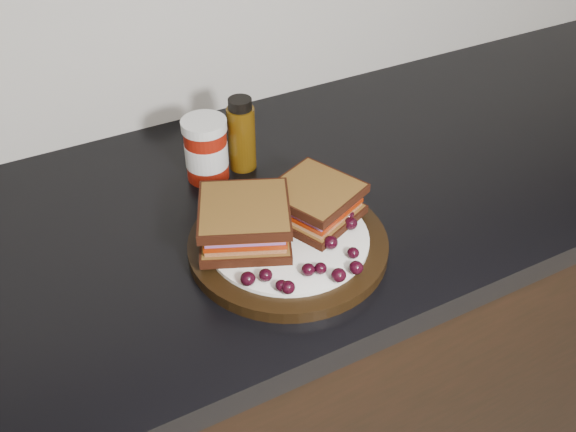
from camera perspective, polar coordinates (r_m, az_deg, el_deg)
name	(u,v)px	position (r m, az deg, el deg)	size (l,w,h in m)	color
base_cabinets	(255,395)	(1.32, -2.99, -15.62)	(3.96, 0.58, 0.86)	black
countertop	(245,219)	(0.99, -3.84, -0.25)	(3.98, 0.60, 0.04)	black
plate	(288,244)	(0.90, 0.00, -2.54)	(0.28, 0.28, 0.02)	black
sandwich_left	(245,222)	(0.87, -3.86, -0.52)	(0.12, 0.12, 0.06)	brown
sandwich_right	(315,202)	(0.91, 2.38, 1.25)	(0.11, 0.11, 0.05)	brown
grape_0	(248,279)	(0.82, -3.59, -5.59)	(0.02, 0.02, 0.02)	black
grape_1	(266,275)	(0.82, -2.00, -5.28)	(0.02, 0.02, 0.02)	black
grape_2	(281,286)	(0.81, -0.59, -6.20)	(0.02, 0.02, 0.02)	black
grape_3	(288,287)	(0.80, 0.01, -6.36)	(0.02, 0.02, 0.02)	black
grape_4	(308,270)	(0.83, 1.82, -4.80)	(0.02, 0.02, 0.02)	black
grape_5	(321,268)	(0.83, 2.92, -4.67)	(0.02, 0.02, 0.02)	black
grape_6	(339,275)	(0.82, 4.53, -5.27)	(0.02, 0.02, 0.02)	black
grape_7	(356,268)	(0.83, 6.07, -4.59)	(0.02, 0.02, 0.02)	black
grape_8	(353,253)	(0.86, 5.81, -3.29)	(0.02, 0.02, 0.02)	black
grape_9	(331,243)	(0.87, 3.81, -2.37)	(0.02, 0.02, 0.02)	black
grape_10	(351,223)	(0.90, 5.59, -0.66)	(0.02, 0.02, 0.02)	black
grape_11	(344,220)	(0.91, 5.00, -0.36)	(0.02, 0.02, 0.02)	black
grape_12	(348,216)	(0.91, 5.34, 0.00)	(0.02, 0.02, 0.02)	black
grape_13	(330,204)	(0.94, 3.78, 1.08)	(0.02, 0.02, 0.02)	black
grape_14	(308,203)	(0.94, 1.76, 1.18)	(0.02, 0.02, 0.01)	black
grape_15	(251,226)	(0.89, -3.34, -0.87)	(0.02, 0.02, 0.02)	black
grape_16	(233,232)	(0.89, -4.91, -1.43)	(0.02, 0.02, 0.02)	black
grape_17	(247,239)	(0.87, -3.67, -2.10)	(0.02, 0.02, 0.02)	black
grape_18	(220,253)	(0.86, -6.06, -3.33)	(0.02, 0.02, 0.02)	black
grape_19	(224,255)	(0.85, -5.73, -3.46)	(0.02, 0.02, 0.02)	black
grape_20	(253,234)	(0.88, -3.12, -1.62)	(0.02, 0.02, 0.02)	black
grape_21	(252,239)	(0.88, -3.24, -2.08)	(0.01, 0.01, 0.01)	black
grape_22	(239,248)	(0.86, -4.38, -2.84)	(0.02, 0.02, 0.01)	black
condiment_jar	(206,150)	(1.02, -7.29, 5.88)	(0.07, 0.07, 0.10)	maroon
oil_bottle	(242,134)	(1.04, -4.15, 7.29)	(0.05, 0.05, 0.12)	#482E07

